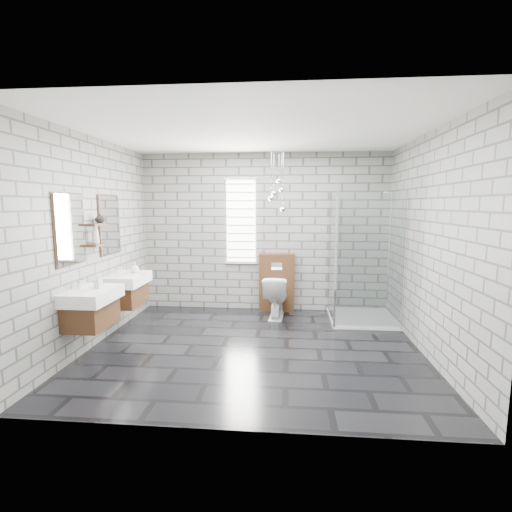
# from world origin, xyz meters

# --- Properties ---
(floor) EXTENTS (4.20, 3.60, 0.02)m
(floor) POSITION_xyz_m (0.00, 0.00, -0.01)
(floor) COLOR black
(floor) RESTS_ON ground
(ceiling) EXTENTS (4.20, 3.60, 0.02)m
(ceiling) POSITION_xyz_m (0.00, 0.00, 2.71)
(ceiling) COLOR white
(ceiling) RESTS_ON wall_back
(wall_back) EXTENTS (4.20, 0.02, 2.70)m
(wall_back) POSITION_xyz_m (0.00, 1.81, 1.35)
(wall_back) COLOR gray
(wall_back) RESTS_ON floor
(wall_front) EXTENTS (4.20, 0.02, 2.70)m
(wall_front) POSITION_xyz_m (0.00, -1.81, 1.35)
(wall_front) COLOR gray
(wall_front) RESTS_ON floor
(wall_left) EXTENTS (0.02, 3.60, 2.70)m
(wall_left) POSITION_xyz_m (-2.11, 0.00, 1.35)
(wall_left) COLOR gray
(wall_left) RESTS_ON floor
(wall_right) EXTENTS (0.02, 3.60, 2.70)m
(wall_right) POSITION_xyz_m (2.11, 0.00, 1.35)
(wall_right) COLOR gray
(wall_right) RESTS_ON floor
(vanity_left) EXTENTS (0.47, 0.70, 1.57)m
(vanity_left) POSITION_xyz_m (-1.91, -0.53, 0.76)
(vanity_left) COLOR #4B2C17
(vanity_left) RESTS_ON wall_left
(vanity_right) EXTENTS (0.47, 0.70, 1.57)m
(vanity_right) POSITION_xyz_m (-1.91, 0.43, 0.76)
(vanity_right) COLOR #4B2C17
(vanity_right) RESTS_ON wall_left
(shelf_lower) EXTENTS (0.14, 0.30, 0.03)m
(shelf_lower) POSITION_xyz_m (-2.03, -0.05, 1.32)
(shelf_lower) COLOR #4B2C17
(shelf_lower) RESTS_ON wall_left
(shelf_upper) EXTENTS (0.14, 0.30, 0.03)m
(shelf_upper) POSITION_xyz_m (-2.03, -0.05, 1.58)
(shelf_upper) COLOR #4B2C17
(shelf_upper) RESTS_ON wall_left
(window) EXTENTS (0.56, 0.05, 1.48)m
(window) POSITION_xyz_m (-0.40, 1.78, 1.55)
(window) COLOR white
(window) RESTS_ON wall_back
(cistern_panel) EXTENTS (0.60, 0.20, 1.00)m
(cistern_panel) POSITION_xyz_m (0.23, 1.70, 0.50)
(cistern_panel) COLOR #4B2C17
(cistern_panel) RESTS_ON floor
(flush_plate) EXTENTS (0.18, 0.01, 0.12)m
(flush_plate) POSITION_xyz_m (0.23, 1.60, 0.80)
(flush_plate) COLOR silver
(flush_plate) RESTS_ON cistern_panel
(shower_enclosure) EXTENTS (1.00, 1.00, 2.03)m
(shower_enclosure) POSITION_xyz_m (1.50, 1.18, 0.50)
(shower_enclosure) COLOR white
(shower_enclosure) RESTS_ON floor
(pendant_cluster) EXTENTS (0.27, 0.24, 0.99)m
(pendant_cluster) POSITION_xyz_m (0.24, 1.36, 2.01)
(pendant_cluster) COLOR silver
(pendant_cluster) RESTS_ON ceiling
(toilet) EXTENTS (0.43, 0.70, 0.69)m
(toilet) POSITION_xyz_m (0.23, 1.34, 0.34)
(toilet) COLOR white
(toilet) RESTS_ON floor
(soap_bottle_a) EXTENTS (0.09, 0.09, 0.16)m
(soap_bottle_a) POSITION_xyz_m (-1.82, -0.47, 0.93)
(soap_bottle_a) COLOR #B2B2B2
(soap_bottle_a) RESTS_ON vanity_left
(soap_bottle_b) EXTENTS (0.15, 0.15, 0.15)m
(soap_bottle_b) POSITION_xyz_m (-1.80, 0.56, 0.92)
(soap_bottle_b) COLOR #B2B2B2
(soap_bottle_b) RESTS_ON vanity_right
(soap_bottle_c) EXTENTS (0.10, 0.10, 0.24)m
(soap_bottle_c) POSITION_xyz_m (-2.02, -0.09, 1.46)
(soap_bottle_c) COLOR #B2B2B2
(soap_bottle_c) RESTS_ON shelf_lower
(vase) EXTENTS (0.14, 0.14, 0.13)m
(vase) POSITION_xyz_m (-2.02, 0.05, 1.66)
(vase) COLOR #B2B2B2
(vase) RESTS_ON shelf_upper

